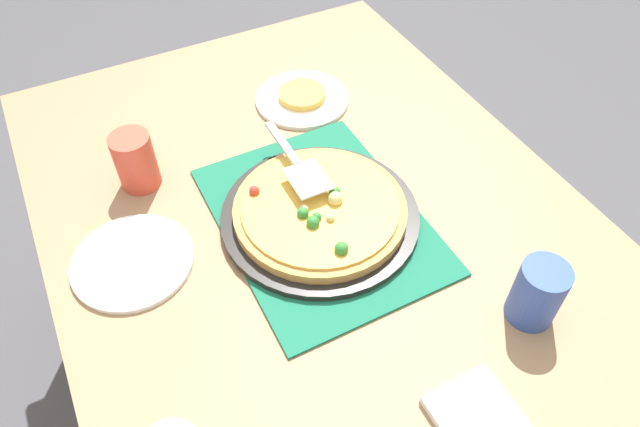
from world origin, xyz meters
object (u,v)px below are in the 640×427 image
(pizza_pan, at_px, (320,216))
(plate_near_left, at_px, (302,99))
(served_slice_left, at_px, (302,94))
(cup_corner, at_px, (135,161))
(pizza_server, at_px, (297,163))
(cup_near, at_px, (537,293))
(plate_side, at_px, (133,261))
(pizza, at_px, (320,209))
(napkin_stack, at_px, (476,416))

(pizza_pan, relative_size, plate_near_left, 1.73)
(served_slice_left, bearing_deg, plate_near_left, 0.00)
(cup_corner, distance_m, pizza_server, 0.32)
(served_slice_left, xyz_separation_m, cup_near, (-0.70, -0.08, 0.04))
(cup_corner, bearing_deg, pizza_pan, -133.07)
(pizza_pan, bearing_deg, plate_near_left, -20.84)
(plate_side, distance_m, pizza_server, 0.36)
(pizza_pan, xyz_separation_m, pizza, (-0.00, 0.00, 0.02))
(cup_near, distance_m, pizza_server, 0.49)
(served_slice_left, relative_size, cup_corner, 0.92)
(cup_corner, bearing_deg, cup_near, -140.76)
(cup_near, bearing_deg, pizza_server, 26.04)
(plate_side, height_order, pizza_server, pizza_server)
(served_slice_left, distance_m, napkin_stack, 0.81)
(pizza_pan, height_order, served_slice_left, served_slice_left)
(served_slice_left, relative_size, cup_near, 0.92)
(pizza, relative_size, cup_corner, 2.75)
(plate_side, bearing_deg, pizza_pan, -100.38)
(pizza_pan, height_order, plate_side, pizza_pan)
(plate_near_left, relative_size, cup_corner, 1.83)
(pizza, bearing_deg, pizza_pan, -24.64)
(pizza_server, bearing_deg, cup_near, -153.96)
(pizza_pan, distance_m, cup_corner, 0.38)
(pizza, height_order, plate_near_left, pizza)
(pizza, bearing_deg, plate_side, 79.49)
(pizza, bearing_deg, napkin_stack, -176.57)
(plate_near_left, relative_size, served_slice_left, 2.00)
(pizza, xyz_separation_m, served_slice_left, (0.35, -0.14, -0.02))
(plate_side, relative_size, cup_near, 1.83)
(cup_corner, bearing_deg, pizza, -133.19)
(plate_side, relative_size, served_slice_left, 2.00)
(plate_near_left, relative_size, pizza_server, 0.96)
(pizza_pan, distance_m, served_slice_left, 0.38)
(plate_side, height_order, cup_near, cup_near)
(served_slice_left, distance_m, pizza_server, 0.29)
(pizza_pan, height_order, pizza_server, pizza_server)
(served_slice_left, bearing_deg, pizza_pan, 159.16)
(pizza, bearing_deg, cup_near, -147.79)
(pizza_server, xyz_separation_m, napkin_stack, (-0.55, -0.03, -0.06))
(cup_corner, xyz_separation_m, pizza_server, (-0.16, -0.28, 0.01))
(plate_side, distance_m, napkin_stack, 0.64)
(pizza_pan, xyz_separation_m, cup_near, (-0.35, -0.22, 0.05))
(pizza_pan, xyz_separation_m, plate_near_left, (0.35, -0.13, -0.01))
(pizza_pan, relative_size, pizza, 1.15)
(pizza, xyz_separation_m, pizza_server, (0.10, -0.00, 0.04))
(pizza_server, bearing_deg, served_slice_left, -27.69)
(cup_near, xyz_separation_m, napkin_stack, (-0.11, 0.19, -0.05))
(plate_near_left, bearing_deg, served_slice_left, 0.00)
(pizza_pan, bearing_deg, pizza_server, -0.19)
(plate_near_left, bearing_deg, napkin_stack, 172.38)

